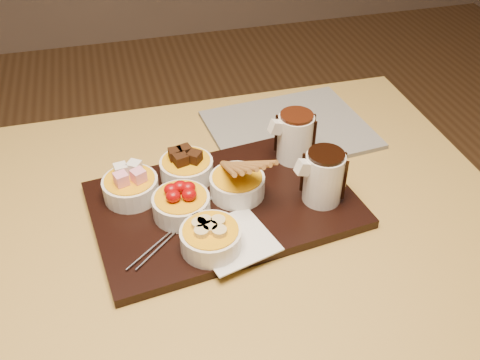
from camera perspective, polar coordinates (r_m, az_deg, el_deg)
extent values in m
cube|color=#BA9645|center=(0.97, -6.42, -5.25)|extent=(1.20, 0.80, 0.04)
cylinder|color=#BA9645|center=(1.59, 11.85, -3.16)|extent=(0.06, 0.06, 0.71)
cube|color=black|center=(0.97, -1.72, -2.64)|extent=(0.49, 0.36, 0.02)
cube|color=white|center=(0.89, -0.64, -6.42)|extent=(0.15, 0.15, 0.00)
cylinder|color=white|center=(0.98, -11.57, -0.86)|extent=(0.10, 0.10, 0.04)
cylinder|color=white|center=(1.01, -5.70, 1.14)|extent=(0.10, 0.10, 0.04)
cylinder|color=white|center=(0.93, -6.27, -2.75)|extent=(0.10, 0.10, 0.04)
cylinder|color=white|center=(0.96, -0.30, -0.59)|extent=(0.10, 0.10, 0.04)
cylinder|color=white|center=(0.87, -3.12, -6.30)|extent=(0.10, 0.10, 0.04)
cylinder|color=silver|center=(0.95, 8.89, 0.22)|extent=(0.08, 0.08, 0.10)
cylinder|color=silver|center=(1.04, 5.90, 4.49)|extent=(0.08, 0.08, 0.10)
cube|color=beige|center=(1.18, 5.27, 5.40)|extent=(0.36, 0.30, 0.01)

